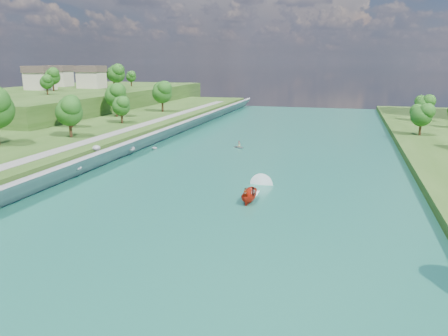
% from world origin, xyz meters
% --- Properties ---
extents(ground, '(260.00, 260.00, 0.00)m').
position_xyz_m(ground, '(0.00, 0.00, 0.00)').
color(ground, '#2D5119').
rests_on(ground, ground).
extents(river_water, '(55.00, 240.00, 0.10)m').
position_xyz_m(river_water, '(0.00, 20.00, 0.05)').
color(river_water, '#175B4E').
rests_on(river_water, ground).
extents(ridge_west, '(60.00, 120.00, 9.00)m').
position_xyz_m(ridge_west, '(-82.50, 95.00, 4.50)').
color(ridge_west, '#2D5119').
rests_on(ridge_west, ground).
extents(riprap_bank, '(4.58, 236.00, 4.28)m').
position_xyz_m(riprap_bank, '(-25.85, 19.08, 1.81)').
color(riprap_bank, slate).
rests_on(riprap_bank, ground).
extents(riverside_path, '(3.00, 200.00, 0.10)m').
position_xyz_m(riverside_path, '(-32.50, 20.00, 3.55)').
color(riverside_path, gray).
rests_on(riverside_path, berm_west).
extents(ridge_houses, '(29.50, 29.50, 8.40)m').
position_xyz_m(ridge_houses, '(-88.67, 100.00, 13.31)').
color(ridge_houses, beige).
rests_on(ridge_houses, ridge_west).
extents(trees_ridge, '(23.52, 54.03, 10.61)m').
position_xyz_m(trees_ridge, '(-70.79, 95.35, 13.70)').
color(trees_ridge, '#195316').
rests_on(trees_ridge, ridge_west).
extents(motorboat, '(3.60, 19.14, 2.07)m').
position_xyz_m(motorboat, '(4.04, 10.13, 0.89)').
color(motorboat, '#B7240E').
rests_on(motorboat, river_water).
extents(raft, '(3.24, 3.09, 1.60)m').
position_xyz_m(raft, '(-6.46, 46.00, 0.45)').
color(raft, gray).
rests_on(raft, river_water).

